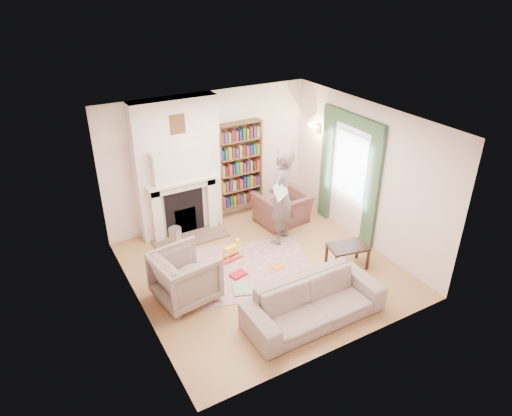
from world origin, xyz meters
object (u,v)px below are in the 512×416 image
armchair_left (185,276)px  sofa (314,302)px  rocking_horse (231,251)px  coffee_table (347,256)px  bookcase (239,165)px  man_reading (281,197)px  armchair_reading (283,208)px  paraffin_heater (176,241)px

armchair_left → sofa: armchair_left is taller
rocking_horse → coffee_table: bearing=-44.5°
bookcase → man_reading: (0.16, -1.43, -0.19)m
armchair_reading → man_reading: bearing=47.4°
bookcase → paraffin_heater: bookcase is taller
bookcase → man_reading: bearing=-83.7°
bookcase → rocking_horse: (-1.01, -1.57, -0.98)m
man_reading → paraffin_heater: 2.20m
sofa → man_reading: size_ratio=1.13×
bookcase → armchair_reading: size_ratio=1.77×
sofa → paraffin_heater: sofa is taller
bookcase → armchair_left: (-2.17, -2.21, -0.74)m
bookcase → coffee_table: size_ratio=2.64×
armchair_reading → coffee_table: bearing=87.8°
armchair_reading → armchair_left: bearing=20.6°
sofa → coffee_table: sofa is taller
man_reading → paraffin_heater: bearing=-50.9°
coffee_table → paraffin_heater: (-2.56, 1.99, 0.05)m
sofa → rocking_horse: sofa is taller
armchair_left → man_reading: 2.52m
coffee_table → rocking_horse: (-1.75, 1.25, -0.03)m
armchair_left → paraffin_heater: bearing=-21.9°
paraffin_heater → rocking_horse: (0.81, -0.74, -0.08)m
armchair_left → man_reading: man_reading is taller
bookcase → paraffin_heater: bearing=-155.5°
armchair_reading → rocking_horse: bearing=18.6°
man_reading → bookcase: bearing=-117.7°
man_reading → armchair_reading: bearing=-160.9°
armchair_reading → rocking_horse: (-1.62, -0.74, -0.14)m
armchair_left → sofa: bearing=-141.7°
armchair_reading → sofa: armchair_reading is taller
man_reading → paraffin_heater: (-1.99, 0.60, -0.71)m
coffee_table → paraffin_heater: paraffin_heater is taller
coffee_table → armchair_reading: bearing=105.5°
armchair_reading → coffee_table: armchair_reading is taller
armchair_left → rocking_horse: bearing=-69.1°
man_reading → rocking_horse: bearing=-27.5°
bookcase → armchair_reading: bookcase is taller
sofa → rocking_horse: 2.14m
paraffin_heater → bookcase: bearing=24.5°
sofa → coffee_table: size_ratio=3.18×
armchair_reading → sofa: bearing=60.6°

